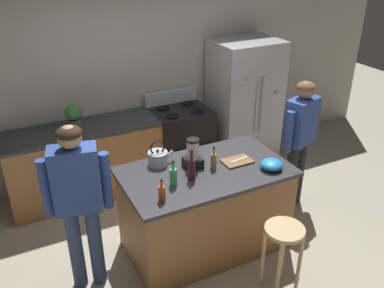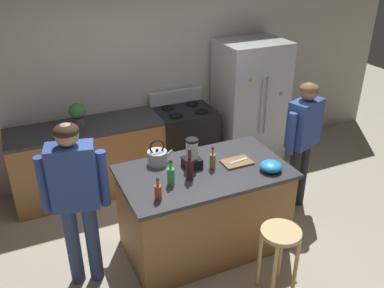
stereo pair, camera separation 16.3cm
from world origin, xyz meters
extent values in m
plane|color=#B2A893|center=(0.00, 0.00, 0.00)|extent=(14.00, 14.00, 0.00)
cube|color=#BCB7AD|center=(0.00, 1.95, 1.35)|extent=(8.00, 0.10, 2.70)
cube|color=#9E6B3D|center=(0.00, 0.00, 0.45)|extent=(1.61, 0.90, 0.90)
cube|color=#333338|center=(0.00, 0.00, 0.92)|extent=(1.67, 0.96, 0.04)
cube|color=#9E6B3D|center=(-0.80, 1.55, 0.45)|extent=(2.00, 0.64, 0.90)
cube|color=#333338|center=(-0.80, 1.55, 0.92)|extent=(2.00, 0.64, 0.04)
cube|color=#B7BABF|center=(1.44, 1.50, 0.88)|extent=(0.90, 0.70, 1.76)
cylinder|color=#B7BABF|center=(1.40, 1.13, 0.97)|extent=(0.02, 0.02, 0.79)
cylinder|color=#B7BABF|center=(1.48, 1.13, 0.97)|extent=(0.02, 0.02, 0.79)
cube|color=#3FB259|center=(1.70, 1.15, 1.10)|extent=(0.05, 0.01, 0.05)
cube|color=orange|center=(1.47, 1.15, 1.34)|extent=(0.05, 0.01, 0.05)
cube|color=orange|center=(1.20, 1.15, 1.36)|extent=(0.05, 0.01, 0.05)
cube|color=black|center=(0.44, 1.52, 0.47)|extent=(0.76, 0.64, 0.94)
cube|color=black|center=(0.44, 1.20, 0.42)|extent=(0.60, 0.01, 0.24)
cube|color=#B7BABF|center=(0.44, 1.81, 1.03)|extent=(0.76, 0.06, 0.18)
cylinder|color=black|center=(0.26, 1.37, 0.95)|extent=(0.18, 0.18, 0.01)
cylinder|color=black|center=(0.62, 1.37, 0.95)|extent=(0.18, 0.18, 0.01)
cylinder|color=black|center=(0.26, 1.67, 0.95)|extent=(0.18, 0.18, 0.01)
cylinder|color=black|center=(0.62, 1.67, 0.95)|extent=(0.18, 0.18, 0.01)
cylinder|color=#384C7A|center=(-1.33, 0.05, 0.43)|extent=(0.16, 0.16, 0.87)
cylinder|color=#384C7A|center=(-1.15, 0.01, 0.43)|extent=(0.16, 0.16, 0.87)
cube|color=#334C99|center=(-1.24, 0.03, 1.17)|extent=(0.44, 0.30, 0.60)
cylinder|color=#334C99|center=(-1.49, 0.08, 1.12)|extent=(0.11, 0.11, 0.54)
cylinder|color=#334C99|center=(-1.00, -0.03, 1.12)|extent=(0.11, 0.11, 0.54)
sphere|color=tan|center=(-1.24, 0.03, 1.56)|extent=(0.24, 0.24, 0.20)
ellipsoid|color=#332319|center=(-1.24, 0.03, 1.60)|extent=(0.25, 0.25, 0.12)
cylinder|color=#26262B|center=(1.43, 0.22, 0.42)|extent=(0.17, 0.17, 0.85)
cylinder|color=#26262B|center=(1.26, 0.17, 0.42)|extent=(0.17, 0.17, 0.85)
cube|color=#334C99|center=(1.34, 0.19, 1.12)|extent=(0.45, 0.34, 0.55)
cylinder|color=#334C99|center=(1.58, 0.28, 1.07)|extent=(0.11, 0.11, 0.49)
cylinder|color=#334C99|center=(1.11, 0.11, 1.07)|extent=(0.11, 0.11, 0.49)
sphere|color=#8C664C|center=(1.34, 0.19, 1.50)|extent=(0.25, 0.25, 0.20)
ellipsoid|color=brown|center=(1.34, 0.19, 1.53)|extent=(0.27, 0.27, 0.12)
cylinder|color=tan|center=(0.33, -0.86, 0.69)|extent=(0.36, 0.36, 0.04)
cylinder|color=tan|center=(0.22, -0.97, 0.33)|extent=(0.04, 0.04, 0.67)
cylinder|color=tan|center=(0.45, -0.97, 0.33)|extent=(0.04, 0.04, 0.67)
cylinder|color=tan|center=(0.22, -0.74, 0.33)|extent=(0.04, 0.04, 0.67)
cylinder|color=tan|center=(0.45, -0.74, 0.33)|extent=(0.04, 0.04, 0.67)
cylinder|color=#4C4C51|center=(-0.93, 1.55, 1.00)|extent=(0.14, 0.14, 0.12)
ellipsoid|color=#337A38|center=(-0.93, 1.55, 1.15)|extent=(0.20, 0.20, 0.18)
cube|color=black|center=(-0.09, 0.11, 0.99)|extent=(0.17, 0.17, 0.10)
cylinder|color=silver|center=(-0.09, 0.11, 1.13)|extent=(0.12, 0.12, 0.19)
cylinder|color=black|center=(-0.09, 0.11, 1.24)|extent=(0.12, 0.12, 0.02)
cylinder|color=#3FB259|center=(-0.40, -0.11, 1.03)|extent=(0.07, 0.07, 0.17)
cylinder|color=#3FB259|center=(-0.40, -0.11, 1.15)|extent=(0.03, 0.03, 0.07)
cylinder|color=black|center=(-0.40, -0.11, 1.19)|extent=(0.03, 0.03, 0.02)
cylinder|color=olive|center=(0.09, 0.00, 1.02)|extent=(0.06, 0.06, 0.15)
cylinder|color=olive|center=(0.09, 0.00, 1.13)|extent=(0.02, 0.02, 0.07)
cylinder|color=black|center=(0.09, 0.00, 1.17)|extent=(0.03, 0.03, 0.02)
cylinder|color=#471923|center=(-0.20, -0.09, 1.05)|extent=(0.08, 0.08, 0.21)
cylinder|color=#471923|center=(-0.20, -0.09, 1.20)|extent=(0.03, 0.03, 0.09)
cylinder|color=black|center=(-0.20, -0.09, 1.25)|extent=(0.03, 0.03, 0.02)
cylinder|color=#B24C26|center=(-0.59, -0.29, 1.01)|extent=(0.06, 0.06, 0.14)
cylinder|color=#B24C26|center=(-0.59, -0.29, 1.11)|extent=(0.02, 0.02, 0.06)
cylinder|color=black|center=(-0.59, -0.29, 1.15)|extent=(0.03, 0.03, 0.02)
ellipsoid|color=#268CD8|center=(0.59, -0.28, 0.99)|extent=(0.22, 0.22, 0.10)
cylinder|color=#B7BABF|center=(-0.38, 0.31, 1.01)|extent=(0.20, 0.20, 0.14)
sphere|color=black|center=(-0.38, 0.31, 1.10)|extent=(0.03, 0.03, 0.03)
cylinder|color=#B7BABF|center=(-0.25, 0.31, 1.03)|extent=(0.09, 0.03, 0.08)
torus|color=black|center=(-0.38, 0.31, 1.13)|extent=(0.16, 0.02, 0.16)
cube|color=brown|center=(0.36, -0.01, 0.95)|extent=(0.30, 0.20, 0.02)
cube|color=#B7BABF|center=(0.38, -0.01, 0.96)|extent=(0.22, 0.05, 0.01)
camera|label=1|loc=(-1.70, -3.07, 3.01)|focal=38.58mm
camera|label=2|loc=(-1.56, -3.14, 3.01)|focal=38.58mm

